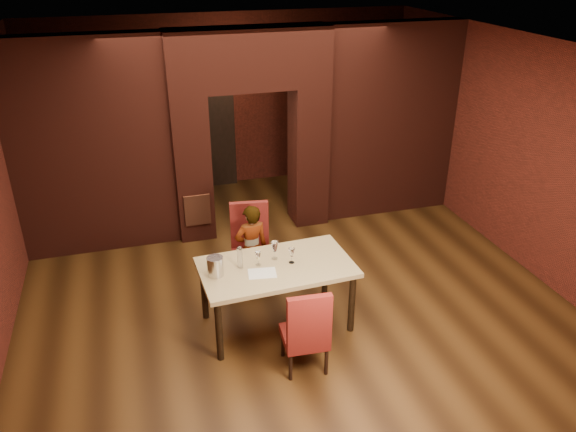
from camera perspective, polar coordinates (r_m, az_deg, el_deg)
The scene contains 24 objects.
floor at distance 7.78m, azimuth -0.07°, elevation -7.43°, with size 8.00×8.00×0.00m, color #402610.
ceiling at distance 6.57m, azimuth -0.09°, elevation 16.50°, with size 7.00×8.00×0.04m, color silver.
wall_back at distance 10.72m, azimuth -6.26°, elevation 11.42°, with size 7.00×0.04×3.20m, color maroon.
wall_front at distance 3.95m, azimuth 17.54°, elevation -18.67°, with size 7.00×0.04×3.20m, color maroon.
wall_right at distance 8.62m, azimuth 22.96°, elevation 5.79°, with size 0.04×8.00×3.20m, color maroon.
pillar_left at distance 8.84m, azimuth -9.73°, elevation 4.89°, with size 0.55×0.55×2.30m, color maroon.
pillar_right at distance 9.23m, azimuth 2.08°, elevation 6.17°, with size 0.55×0.55×2.30m, color maroon.
lintel at distance 8.56m, azimuth -4.02°, elevation 15.65°, with size 2.45×0.55×0.90m, color maroon.
wing_wall_left at distance 8.66m, azimuth -19.29°, elevation 6.50°, with size 2.27×0.35×3.20m, color maroon.
wing_wall_right at distance 9.61m, azimuth 10.25°, elevation 9.42°, with size 2.27×0.35×3.20m, color maroon.
vent_panel at distance 8.81m, azimuth -9.18°, elevation 0.59°, with size 0.40×0.03×0.50m, color #97482C.
rear_door at distance 10.76m, azimuth -8.17°, elevation 8.31°, with size 0.90×0.08×2.10m, color black.
rear_door_frame at distance 10.72m, azimuth -8.14°, elevation 8.25°, with size 1.02×0.04×2.22m, color black.
dining_table at distance 6.90m, azimuth -1.16°, elevation -8.04°, with size 1.81×1.02×0.85m, color tan.
chair_far at distance 7.62m, azimuth -3.76°, elevation -3.21°, with size 0.52×0.52×1.15m, color maroon.
chair_near at distance 6.23m, azimuth 1.68°, elevation -11.19°, with size 0.48×0.48×1.05m, color maroon.
person_seated at distance 7.49m, azimuth -3.73°, elevation -3.30°, with size 0.46×0.30×1.25m, color silver.
wine_glass_a at distance 6.64m, azimuth -3.06°, elevation -4.34°, with size 0.07×0.07×0.18m, color white, non-canonical shape.
wine_glass_b at distance 6.75m, azimuth -1.36°, elevation -3.53°, with size 0.09×0.09×0.23m, color white, non-canonical shape.
wine_glass_c at distance 6.68m, azimuth 0.37°, elevation -4.04°, with size 0.08×0.08×0.20m, color white, non-canonical shape.
tasting_sheet at distance 6.53m, azimuth -2.64°, elevation -5.83°, with size 0.32×0.24×0.00m, color silver.
wine_bucket at distance 6.49m, azimuth -7.40°, elevation -5.09°, with size 0.19×0.19×0.23m, color #B8B8BF.
water_bottle at distance 6.59m, azimuth -4.92°, elevation -4.17°, with size 0.06×0.06×0.28m, color silver.
potted_plant at distance 8.09m, azimuth 1.39°, elevation -4.06°, with size 0.42×0.36×0.47m, color #265E22.
Camera 1 is at (-1.83, -6.21, 4.31)m, focal length 35.00 mm.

